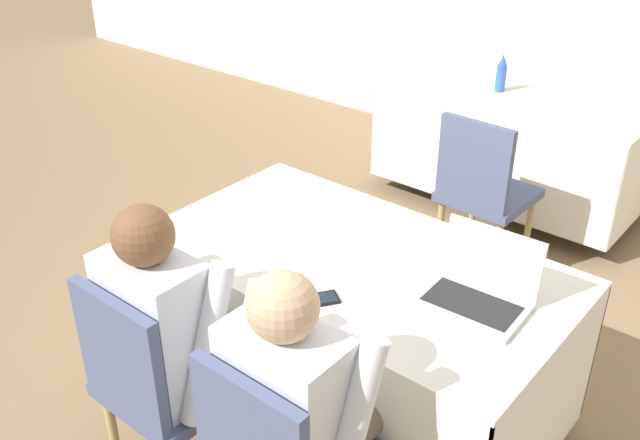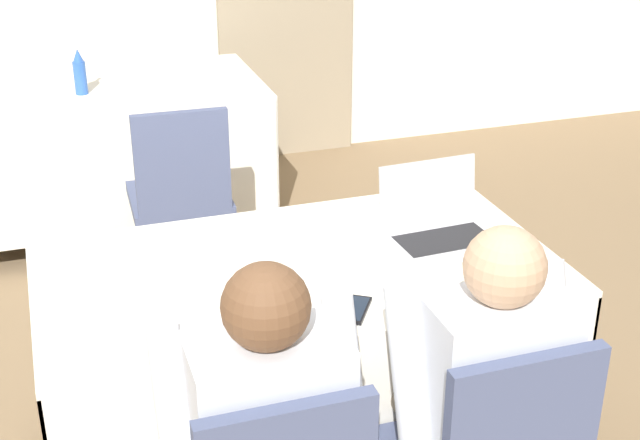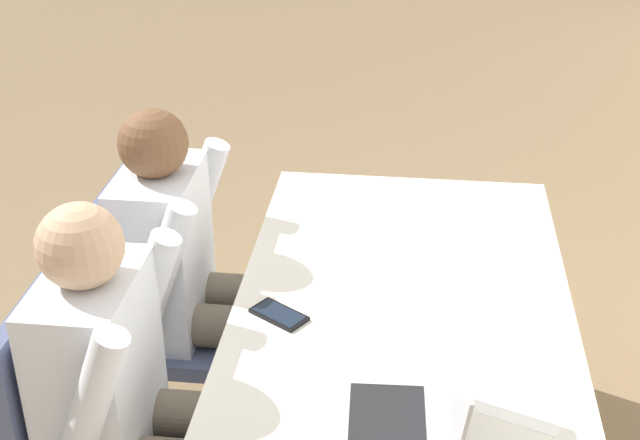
% 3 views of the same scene
% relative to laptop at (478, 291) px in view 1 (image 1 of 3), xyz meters
% --- Properties ---
extents(ground_plane, '(24.00, 24.00, 0.00)m').
position_rel_laptop_xyz_m(ground_plane, '(-0.49, -0.02, -0.80)').
color(ground_plane, '#846B4C').
extents(conference_table_near, '(1.60, 0.88, 0.75)m').
position_rel_laptop_xyz_m(conference_table_near, '(-0.49, -0.02, -0.23)').
color(conference_table_near, white).
rests_on(conference_table_near, ground_plane).
extents(conference_table_far, '(1.60, 0.88, 0.75)m').
position_rel_laptop_xyz_m(conference_table_far, '(-0.87, 2.16, -0.23)').
color(conference_table_far, white).
rests_on(conference_table_far, ground_plane).
extents(laptop, '(0.36, 0.28, 0.24)m').
position_rel_laptop_xyz_m(laptop, '(0.00, 0.00, 0.00)').
color(laptop, '#B7B7BC').
rests_on(laptop, conference_table_near).
extents(cell_phone, '(0.14, 0.16, 0.01)m').
position_rel_laptop_xyz_m(cell_phone, '(-0.42, -0.34, -0.04)').
color(cell_phone, black).
rests_on(cell_phone, conference_table_near).
extents(paper_beside_laptop, '(0.30, 0.35, 0.00)m').
position_rel_laptop_xyz_m(paper_beside_laptop, '(-0.19, 0.22, -0.05)').
color(paper_beside_laptop, white).
rests_on(paper_beside_laptop, conference_table_near).
extents(paper_centre_table, '(0.29, 0.34, 0.00)m').
position_rel_laptop_xyz_m(paper_centre_table, '(-0.08, -0.08, -0.05)').
color(paper_centre_table, white).
rests_on(paper_centre_table, conference_table_near).
extents(water_bottle, '(0.06, 0.06, 0.24)m').
position_rel_laptop_xyz_m(water_bottle, '(-0.97, 2.06, 0.06)').
color(water_bottle, '#2D5BB7').
rests_on(water_bottle, conference_table_far).
extents(chair_near_left, '(0.44, 0.44, 0.90)m').
position_rel_laptop_xyz_m(chair_near_left, '(-0.78, -0.77, -0.30)').
color(chair_near_left, tan).
rests_on(chair_near_left, ground_plane).
extents(chair_far_spare, '(0.45, 0.45, 0.90)m').
position_rel_laptop_xyz_m(chair_far_spare, '(-0.64, 1.29, -0.30)').
color(chair_far_spare, tan).
rests_on(chair_far_spare, ground_plane).
extents(person_checkered_shirt, '(0.50, 0.52, 1.16)m').
position_rel_laptop_xyz_m(person_checkered_shirt, '(-0.78, -0.67, -0.14)').
color(person_checkered_shirt, '#665B4C').
rests_on(person_checkered_shirt, ground_plane).
extents(person_white_shirt, '(0.50, 0.52, 1.16)m').
position_rel_laptop_xyz_m(person_white_shirt, '(-0.20, -0.67, -0.14)').
color(person_white_shirt, '#665B4C').
rests_on(person_white_shirt, ground_plane).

